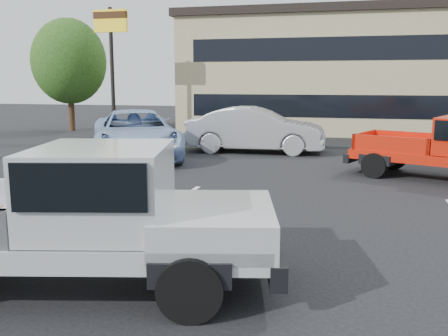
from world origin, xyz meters
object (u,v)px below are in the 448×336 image
(tree_left, at_px, (69,62))
(silver_pickup, at_px, (85,210))
(tree_back, at_px, (446,51))
(motel_sign, at_px, (111,38))
(blue_suv, at_px, (135,134))
(silver_sedan, at_px, (256,130))

(tree_left, xyz_separation_m, silver_pickup, (11.43, -18.93, -2.68))
(tree_back, bearing_deg, motel_sign, -147.99)
(motel_sign, xyz_separation_m, silver_pickup, (7.43, -15.93, -3.60))
(tree_left, distance_m, blue_suv, 11.54)
(tree_back, relative_size, silver_sedan, 1.36)
(silver_sedan, height_order, blue_suv, silver_sedan)
(tree_back, distance_m, silver_sedan, 15.91)
(motel_sign, height_order, blue_suv, motel_sign)
(silver_pickup, distance_m, silver_sedan, 13.10)
(silver_sedan, bearing_deg, tree_back, -36.27)
(silver_sedan, bearing_deg, silver_pickup, 178.48)
(motel_sign, height_order, tree_left, tree_left)
(tree_back, relative_size, blue_suv, 1.17)
(tree_back, bearing_deg, silver_sedan, -124.16)
(motel_sign, relative_size, silver_pickup, 1.00)
(motel_sign, relative_size, blue_suv, 0.98)
(motel_sign, distance_m, tree_back, 18.87)
(motel_sign, relative_size, tree_left, 1.00)
(tree_left, height_order, silver_pickup, tree_left)
(silver_pickup, bearing_deg, tree_left, 108.26)
(tree_left, relative_size, tree_back, 0.85)
(tree_left, bearing_deg, silver_pickup, -58.89)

